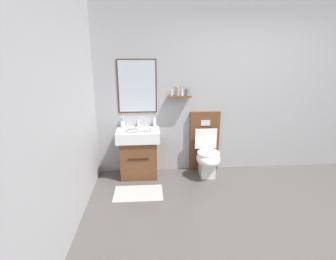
# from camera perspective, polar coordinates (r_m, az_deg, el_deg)

# --- Properties ---
(ground_plane) EXTENTS (6.32, 5.07, 0.10)m
(ground_plane) POSITION_cam_1_polar(r_m,az_deg,el_deg) (3.35, 27.29, -20.99)
(ground_plane) COLOR #4C4744
(ground_plane) RESTS_ON ground
(wall_back) EXTENTS (5.12, 0.27, 2.65)m
(wall_back) POSITION_cam_1_polar(r_m,az_deg,el_deg) (4.42, 17.01, 8.48)
(wall_back) COLOR #A8A8AA
(wall_back) RESTS_ON ground
(wall_left) EXTENTS (0.12, 3.87, 2.65)m
(wall_left) POSITION_cam_1_polar(r_m,az_deg,el_deg) (2.45, -25.58, 1.55)
(wall_left) COLOR #A8A8AA
(wall_left) RESTS_ON ground
(bath_mat) EXTENTS (0.68, 0.44, 0.01)m
(bath_mat) POSITION_cam_1_polar(r_m,az_deg,el_deg) (3.76, -6.57, -13.72)
(bath_mat) COLOR #9E9993
(bath_mat) RESTS_ON ground
(vanity_sink_left) EXTENTS (0.66, 0.47, 0.77)m
(vanity_sink_left) POSITION_cam_1_polar(r_m,az_deg,el_deg) (4.11, -6.47, -4.76)
(vanity_sink_left) COLOR brown
(vanity_sink_left) RESTS_ON ground
(tap_on_left_sink) EXTENTS (0.03, 0.13, 0.11)m
(tap_on_left_sink) POSITION_cam_1_polar(r_m,az_deg,el_deg) (4.14, -6.58, 1.63)
(tap_on_left_sink) COLOR silver
(tap_on_left_sink) RESTS_ON vanity_sink_left
(toilet) EXTENTS (0.48, 0.62, 1.00)m
(toilet) POSITION_cam_1_polar(r_m,az_deg,el_deg) (4.21, 8.43, -4.76)
(toilet) COLOR brown
(toilet) RESTS_ON ground
(toothbrush_cup) EXTENTS (0.07, 0.07, 0.21)m
(toothbrush_cup) POSITION_cam_1_polar(r_m,az_deg,el_deg) (4.15, -10.01, 1.29)
(toothbrush_cup) COLOR silver
(toothbrush_cup) RESTS_ON vanity_sink_left
(soap_dispenser) EXTENTS (0.06, 0.06, 0.17)m
(soap_dispenser) POSITION_cam_1_polar(r_m,az_deg,el_deg) (4.13, -3.00, 1.72)
(soap_dispenser) COLOR white
(soap_dispenser) RESTS_ON vanity_sink_left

